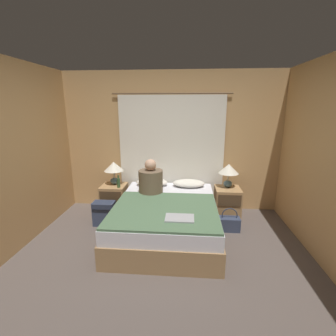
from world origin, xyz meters
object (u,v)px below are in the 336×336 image
object	(u,v)px
bed	(166,218)
handbag_on_floor	(229,223)
pillow_left	(152,182)
nightstand_right	(227,203)
lamp_right	(229,171)
nightstand_left	(114,199)
person_left_in_bed	(151,180)
beer_bottle_on_left_stand	(119,183)
laptop_on_bed	(180,218)
backpack_on_floor	(104,212)
pillow_right	(189,183)
lamp_left	(114,168)

from	to	relation	value
bed	handbag_on_floor	world-z (taller)	bed
pillow_left	handbag_on_floor	distance (m)	1.49
bed	nightstand_right	distance (m)	1.20
lamp_right	nightstand_left	bearing A→B (deg)	-178.06
bed	nightstand_left	xyz separation A→B (m)	(-1.00, 0.66, 0.01)
person_left_in_bed	beer_bottle_on_left_stand	bearing A→B (deg)	162.96
beer_bottle_on_left_stand	handbag_on_floor	bearing A→B (deg)	-11.10
nightstand_right	person_left_in_bed	distance (m)	1.40
person_left_in_bed	pillow_left	bearing A→B (deg)	96.21
laptop_on_bed	backpack_on_floor	distance (m)	1.52
handbag_on_floor	pillow_left	bearing A→B (deg)	156.24
bed	pillow_right	xyz separation A→B (m)	(0.33, 0.75, 0.32)
nightstand_left	lamp_left	distance (m)	0.56
backpack_on_floor	nightstand_left	bearing A→B (deg)	85.34
bed	nightstand_left	distance (m)	1.20
pillow_left	pillow_right	bearing A→B (deg)	0.00
nightstand_left	pillow_left	bearing A→B (deg)	7.99
nightstand_left	handbag_on_floor	bearing A→B (deg)	-13.60
lamp_right	backpack_on_floor	xyz separation A→B (m)	(-2.04, -0.52, -0.60)
nightstand_right	pillow_right	xyz separation A→B (m)	(-0.67, 0.09, 0.31)
pillow_right	backpack_on_floor	world-z (taller)	pillow_right
handbag_on_floor	laptop_on_bed	bearing A→B (deg)	-134.27
lamp_left	lamp_right	distance (m)	2.00
nightstand_left	laptop_on_bed	world-z (taller)	laptop_on_bed
bed	lamp_right	distance (m)	1.36
laptop_on_bed	handbag_on_floor	world-z (taller)	laptop_on_bed
nightstand_right	backpack_on_floor	bearing A→B (deg)	-167.48
nightstand_left	laptop_on_bed	bearing A→B (deg)	-45.67
lamp_left	lamp_right	world-z (taller)	same
pillow_left	bed	bearing A→B (deg)	-66.47
bed	nightstand_right	bearing A→B (deg)	33.37
pillow_right	beer_bottle_on_left_stand	distance (m)	1.22
bed	lamp_right	size ratio (longest dim) A/B	4.69
nightstand_right	pillow_right	world-z (taller)	pillow_right
bed	nightstand_left	size ratio (longest dim) A/B	3.60
nightstand_left	laptop_on_bed	xyz separation A→B (m)	(1.22, -1.25, 0.29)
beer_bottle_on_left_stand	handbag_on_floor	world-z (taller)	beer_bottle_on_left_stand
lamp_left	pillow_right	distance (m)	1.35
lamp_right	person_left_in_bed	world-z (taller)	person_left_in_bed
pillow_left	backpack_on_floor	world-z (taller)	pillow_left
person_left_in_bed	pillow_right	bearing A→B (deg)	32.41
pillow_right	laptop_on_bed	distance (m)	1.35
nightstand_left	pillow_right	distance (m)	1.37
nightstand_right	laptop_on_bed	bearing A→B (deg)	-122.15
lamp_left	pillow_right	size ratio (longest dim) A/B	0.73
nightstand_left	lamp_right	world-z (taller)	lamp_right
nightstand_left	lamp_left	xyz separation A→B (m)	(0.00, 0.07, 0.56)
nightstand_left	lamp_left	world-z (taller)	lamp_left
lamp_right	person_left_in_bed	xyz separation A→B (m)	(-1.29, -0.36, -0.09)
lamp_left	person_left_in_bed	distance (m)	0.81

